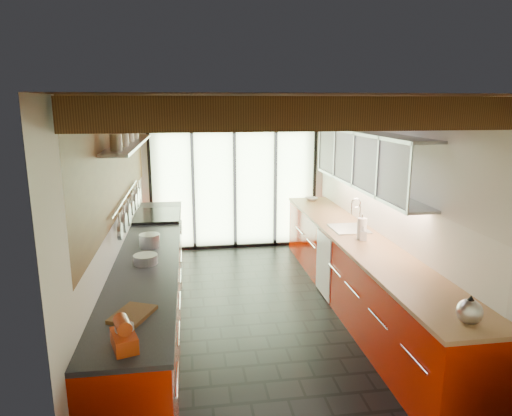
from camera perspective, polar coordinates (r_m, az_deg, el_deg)
name	(u,v)px	position (r m, az deg, el deg)	size (l,w,h in m)	color
ground	(258,313)	(5.81, 0.28, -13.01)	(5.50, 5.50, 0.00)	black
room_shell	(258,182)	(5.30, 0.30, 3.28)	(5.50, 5.50, 5.50)	silver
ceiling_beams	(254,110)	(5.60, -0.30, 12.12)	(3.14, 5.06, 4.90)	#593316
glass_door	(234,156)	(7.94, -2.71, 6.57)	(2.95, 0.10, 2.90)	#C6EAAD
left_counter	(151,284)	(5.58, -12.93, -9.29)	(0.68, 5.00, 0.92)	#AD1600
range_stove	(159,246)	(6.94, -12.09, -4.71)	(0.66, 0.90, 0.97)	silver
right_counter	(358,273)	(5.94, 12.63, -7.90)	(0.68, 5.00, 0.92)	#AD1600
sink_assembly	(350,226)	(6.15, 11.66, -2.24)	(0.45, 0.52, 0.43)	silver
upper_cabinets_right	(367,160)	(5.94, 13.68, 5.89)	(0.34, 3.00, 3.00)	silver
left_wall_fixtures	(130,170)	(5.54, -15.44, 4.61)	(0.28, 2.60, 0.96)	silver
stand_mixer	(124,335)	(3.33, -16.18, -15.03)	(0.22, 0.29, 0.24)	#B8370E
pot_large	(150,241)	(5.42, -13.15, -3.98)	(0.24, 0.24, 0.15)	silver
pot_small	(146,259)	(4.89, -13.64, -6.24)	(0.25, 0.25, 0.10)	silver
cutting_board	(133,314)	(3.79, -15.17, -12.71)	(0.25, 0.36, 0.03)	brown
kettle	(470,310)	(3.88, 25.14, -11.47)	(0.25, 0.27, 0.23)	silver
paper_towel	(362,229)	(5.71, 13.09, -2.55)	(0.15, 0.15, 0.31)	white
soap_bottle	(363,233)	(5.67, 13.27, -3.08)	(0.08, 0.08, 0.18)	silver
bowl	(311,199)	(7.86, 6.94, 1.14)	(0.21, 0.21, 0.05)	silver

